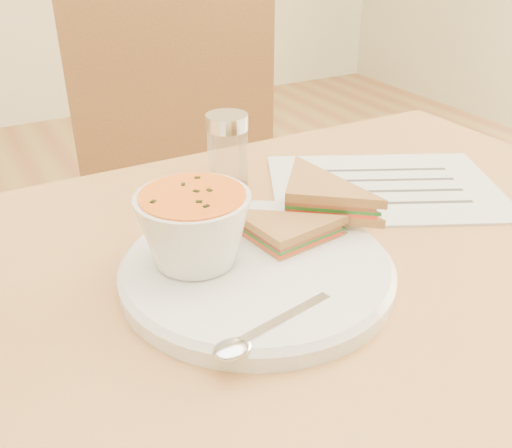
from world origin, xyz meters
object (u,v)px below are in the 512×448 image
plate (257,271)px  condiment_shaker (228,151)px  chair_far (193,236)px  soup_bowl (194,232)px

plate → condiment_shaker: size_ratio=2.77×
chair_far → condiment_shaker: 0.45m
soup_bowl → condiment_shaker: (0.13, 0.18, -0.00)m
plate → soup_bowl: (-0.05, 0.03, 0.05)m
chair_far → soup_bowl: 0.62m
chair_far → plate: size_ratio=3.54×
condiment_shaker → plate: bearing=-109.3°
soup_bowl → condiment_shaker: size_ratio=1.12×
soup_bowl → condiment_shaker: bearing=55.1°
chair_far → plate: (-0.15, -0.53, 0.27)m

